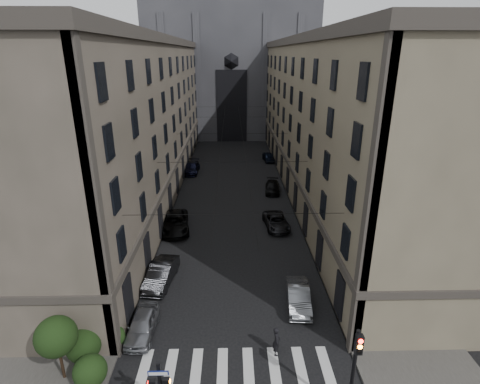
{
  "coord_description": "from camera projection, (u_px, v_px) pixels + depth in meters",
  "views": [
    {
      "loc": [
        -0.13,
        -11.59,
        17.04
      ],
      "look_at": [
        0.4,
        10.96,
        8.63
      ],
      "focal_mm": 28.0,
      "sensor_mm": 36.0,
      "label": 1
    }
  ],
  "objects": [
    {
      "name": "sidewalk_left",
      "position": [
        155.0,
        187.0,
        50.27
      ],
      "size": [
        7.0,
        80.0,
        0.15
      ],
      "primitive_type": "cube",
      "color": "#383533",
      "rests_on": "ground"
    },
    {
      "name": "sidewalk_right",
      "position": [
        310.0,
        186.0,
        50.74
      ],
      "size": [
        7.0,
        80.0,
        0.15
      ],
      "primitive_type": "cube",
      "color": "#383533",
      "rests_on": "ground"
    },
    {
      "name": "zebra_crossing",
      "position": [
        235.0,
        369.0,
        21.49
      ],
      "size": [
        11.0,
        3.2,
        0.01
      ],
      "primitive_type": "cube",
      "color": "beige",
      "rests_on": "ground"
    },
    {
      "name": "building_left",
      "position": [
        125.0,
        118.0,
        46.97
      ],
      "size": [
        13.6,
        60.6,
        18.85
      ],
      "color": "#494338",
      "rests_on": "ground"
    },
    {
      "name": "building_right",
      "position": [
        338.0,
        117.0,
        47.56
      ],
      "size": [
        13.6,
        60.6,
        18.85
      ],
      "color": "brown",
      "rests_on": "ground"
    },
    {
      "name": "gothic_tower",
      "position": [
        231.0,
        49.0,
        80.81
      ],
      "size": [
        35.0,
        23.0,
        58.0
      ],
      "color": "#2D2D33",
      "rests_on": "ground"
    },
    {
      "name": "traffic_light_right",
      "position": [
        355.0,
        364.0,
        17.58
      ],
      "size": [
        0.34,
        0.5,
        5.2
      ],
      "color": "black",
      "rests_on": "ground"
    },
    {
      "name": "shrub_cluster",
      "position": [
        78.0,
        346.0,
        20.68
      ],
      "size": [
        3.9,
        4.4,
        3.9
      ],
      "color": "black",
      "rests_on": "sidewalk_left"
    },
    {
      "name": "tram_wires",
      "position": [
        232.0,
        135.0,
        47.65
      ],
      "size": [
        14.0,
        60.0,
        0.43
      ],
      "color": "black",
      "rests_on": "ground"
    },
    {
      "name": "car_left_near",
      "position": [
        142.0,
        325.0,
        23.93
      ],
      "size": [
        1.79,
        4.17,
        1.4
      ],
      "primitive_type": "imported",
      "rotation": [
        0.0,
        0.0,
        -0.03
      ],
      "color": "gray",
      "rests_on": "ground"
    },
    {
      "name": "car_left_midnear",
      "position": [
        161.0,
        274.0,
        29.26
      ],
      "size": [
        2.37,
        5.11,
        1.62
      ],
      "primitive_type": "imported",
      "rotation": [
        0.0,
        0.0,
        -0.14
      ],
      "color": "black",
      "rests_on": "ground"
    },
    {
      "name": "car_left_midfar",
      "position": [
        175.0,
        223.0,
        38.04
      ],
      "size": [
        3.51,
        6.25,
        1.65
      ],
      "primitive_type": "imported",
      "rotation": [
        0.0,
        0.0,
        0.14
      ],
      "color": "black",
      "rests_on": "ground"
    },
    {
      "name": "car_left_far",
      "position": [
        191.0,
        168.0,
        56.32
      ],
      "size": [
        2.43,
        5.5,
        1.57
      ],
      "primitive_type": "imported",
      "rotation": [
        0.0,
        0.0,
        -0.04
      ],
      "color": "black",
      "rests_on": "ground"
    },
    {
      "name": "car_right_near",
      "position": [
        298.0,
        297.0,
        26.65
      ],
      "size": [
        1.9,
        4.57,
        1.47
      ],
      "primitive_type": "imported",
      "rotation": [
        0.0,
        0.0,
        -0.08
      ],
      "color": "slate",
      "rests_on": "ground"
    },
    {
      "name": "car_right_midnear",
      "position": [
        276.0,
        221.0,
        38.64
      ],
      "size": [
        2.71,
        5.08,
        1.36
      ],
      "primitive_type": "imported",
      "rotation": [
        0.0,
        0.0,
        0.1
      ],
      "color": "black",
      "rests_on": "ground"
    },
    {
      "name": "car_right_midfar",
      "position": [
        272.0,
        187.0,
        48.53
      ],
      "size": [
        2.29,
        4.7,
        1.32
      ],
      "primitive_type": "imported",
      "rotation": [
        0.0,
        0.0,
        -0.1
      ],
      "color": "black",
      "rests_on": "ground"
    },
    {
      "name": "car_right_far",
      "position": [
        269.0,
        157.0,
        62.49
      ],
      "size": [
        2.08,
        4.23,
        1.39
      ],
      "primitive_type": "imported",
      "rotation": [
        0.0,
        0.0,
        0.11
      ],
      "color": "black",
      "rests_on": "ground"
    },
    {
      "name": "pedestrian",
      "position": [
        276.0,
        341.0,
        22.25
      ],
      "size": [
        0.51,
        0.73,
        1.9
      ],
      "primitive_type": "imported",
      "rotation": [
        0.0,
        0.0,
        1.48
      ],
      "color": "black",
      "rests_on": "ground"
    }
  ]
}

